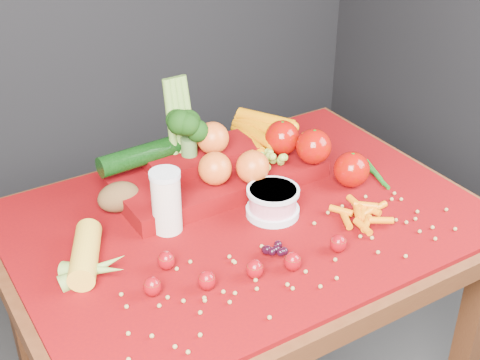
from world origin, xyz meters
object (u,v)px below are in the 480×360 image
table (244,253)px  yogurt_bowl (273,201)px  produce_mound (232,160)px  milk_glass (166,199)px

table → yogurt_bowl: 0.16m
table → produce_mound: produce_mound is taller
milk_glass → yogurt_bowl: milk_glass is taller
table → milk_glass: milk_glass is taller
milk_glass → produce_mound: size_ratio=0.25×
table → produce_mound: 0.23m
yogurt_bowl → produce_mound: (-0.00, 0.17, 0.03)m
yogurt_bowl → produce_mound: bearing=91.5°
yogurt_bowl → produce_mound: size_ratio=0.21×
yogurt_bowl → milk_glass: bearing=162.9°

